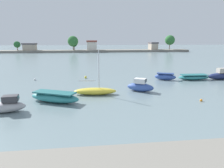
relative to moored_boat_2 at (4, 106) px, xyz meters
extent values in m
ellipsoid|color=#9E9EA3|center=(-0.08, -0.01, -0.09)|extent=(3.99, 1.82, 0.97)
cube|color=#333338|center=(0.61, 0.07, 0.68)|extent=(1.38, 1.04, 0.56)
cube|color=black|center=(1.25, 0.13, 0.74)|extent=(0.17, 0.82, 0.39)
ellipsoid|color=teal|center=(4.08, 2.59, -0.09)|extent=(5.76, 3.89, 0.97)
cube|color=#226367|center=(4.08, 2.59, 0.46)|extent=(4.64, 3.18, 0.13)
ellipsoid|color=yellow|center=(8.40, 5.02, -0.17)|extent=(5.12, 1.87, 0.81)
cylinder|color=silver|center=(8.88, 4.98, 2.50)|extent=(0.10, 0.10, 4.53)
cylinder|color=#B7B7BC|center=(7.45, 5.10, 1.11)|extent=(1.91, 0.23, 0.08)
ellipsoid|color=#3856A8|center=(14.14, 5.91, -0.05)|extent=(3.59, 2.80, 1.04)
cube|color=silver|center=(14.09, 5.94, 0.77)|extent=(1.71, 1.55, 0.60)
cube|color=black|center=(14.70, 5.59, 0.83)|extent=(0.51, 0.80, 0.42)
ellipsoid|color=#3856A8|center=(19.97, 12.48, -0.09)|extent=(3.51, 2.33, 0.98)
cube|color=navy|center=(19.97, 12.48, 0.47)|extent=(2.83, 1.91, 0.13)
ellipsoid|color=teal|center=(24.67, 12.15, -0.20)|extent=(5.19, 1.94, 0.74)
cube|color=#226367|center=(24.67, 12.15, 0.22)|extent=(4.15, 1.63, 0.10)
ellipsoid|color=navy|center=(29.00, 11.92, -0.05)|extent=(4.27, 1.86, 1.04)
cube|color=#BCB2A3|center=(29.43, 11.95, 0.86)|extent=(1.77, 1.02, 0.78)
sphere|color=white|center=(-0.76, 14.52, -0.42)|extent=(0.31, 0.31, 0.31)
sphere|color=orange|center=(19.45, 0.91, -0.43)|extent=(0.28, 0.28, 0.28)
sphere|color=yellow|center=(7.23, 15.37, -0.38)|extent=(0.39, 0.39, 0.39)
cube|color=gray|center=(-1.93, 83.31, -0.07)|extent=(120.82, 7.43, 1.02)
cube|color=#B2A38E|center=(-19.16, 83.42, 1.79)|extent=(5.58, 4.28, 2.70)
cube|color=#565156|center=(-19.16, 83.42, 3.49)|extent=(6.14, 4.71, 0.70)
cube|color=beige|center=(10.01, 83.48, 2.37)|extent=(4.59, 4.73, 3.85)
cube|color=brown|center=(10.01, 83.48, 4.65)|extent=(5.05, 5.20, 0.70)
cube|color=#B2A38E|center=(41.21, 84.06, 1.93)|extent=(3.49, 5.80, 2.98)
cube|color=#565156|center=(41.21, 84.06, 3.78)|extent=(3.83, 6.38, 0.70)
cylinder|color=brown|center=(49.88, 83.78, 1.80)|extent=(0.36, 0.36, 2.72)
sphere|color=#2D6B33|center=(49.88, 83.78, 5.13)|extent=(4.92, 4.92, 4.92)
cylinder|color=brown|center=(1.01, 83.88, 1.52)|extent=(0.36, 0.36, 2.14)
sphere|color=#2D6B33|center=(1.01, 83.88, 4.62)|extent=(5.07, 5.07, 5.07)
cylinder|color=brown|center=(-24.95, 83.83, 1.20)|extent=(0.36, 0.36, 1.51)
sphere|color=#235B2D|center=(-24.95, 83.83, 3.17)|extent=(3.04, 3.04, 3.04)
cylinder|color=brown|center=(1.50, 83.65, 1.37)|extent=(0.36, 0.36, 1.85)
sphere|color=#235B2D|center=(1.50, 83.65, 3.54)|extent=(3.13, 3.13, 3.13)
camera|label=1|loc=(7.55, -18.53, 5.96)|focal=32.77mm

